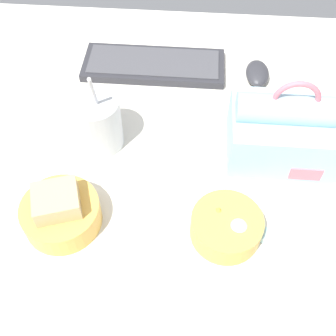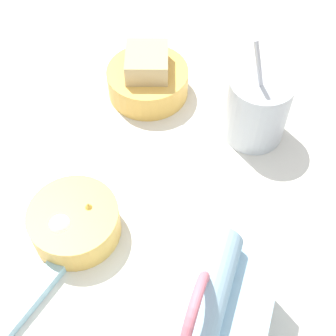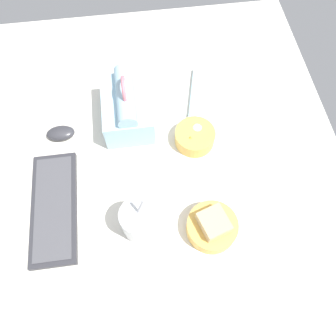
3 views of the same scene
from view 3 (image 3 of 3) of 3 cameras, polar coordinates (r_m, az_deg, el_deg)
name	(u,v)px [view 3 (image 3 of 3)]	position (r cm, az deg, el deg)	size (l,w,h in cm)	color
desk_surface	(163,175)	(97.43, -0.85, -1.15)	(140.00, 110.00, 2.00)	silver
keyboard	(54,207)	(96.75, -19.21, -6.47)	(32.66, 12.25, 2.10)	#2D2D33
lunch_bag	(127,107)	(101.84, -7.10, 10.47)	(20.96, 14.92, 18.17)	#9EC6DB
soup_cup	(139,221)	(85.60, -5.01, -9.15)	(9.49, 9.49, 18.41)	silver
bento_bowl_sandwich	(212,226)	(88.33, 7.69, -10.05)	(13.48, 13.48, 8.46)	#EAB24C
bento_bowl_snacks	(195,137)	(99.85, 4.66, 5.44)	(12.08, 12.08, 5.63)	#EAB24C
computer_mouse	(61,133)	(106.72, -18.21, 5.78)	(5.28, 8.65, 2.96)	#333338
chopstick_case	(194,96)	(110.85, 4.59, 12.34)	(23.06, 7.98, 1.60)	#99C6D6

